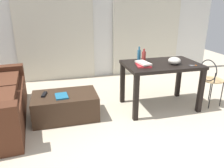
{
  "coord_description": "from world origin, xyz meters",
  "views": [
    {
      "loc": [
        -1.11,
        -1.37,
        1.68
      ],
      "look_at": [
        -0.25,
        1.92,
        0.42
      ],
      "focal_mm": 35.43,
      "sensor_mm": 36.0,
      "label": 1
    }
  ],
  "objects": [
    {
      "name": "scissors",
      "position": [
        0.95,
        1.49,
        0.77
      ],
      "size": [
        0.12,
        0.06,
        0.0
      ],
      "color": "#9EA0A5",
      "rests_on": "craft_table"
    },
    {
      "name": "book_stack",
      "position": [
        0.19,
        1.68,
        0.79
      ],
      "size": [
        0.26,
        0.32,
        0.06
      ],
      "color": "red",
      "rests_on": "craft_table"
    },
    {
      "name": "curtains",
      "position": [
        0.0,
        3.64,
        1.02
      ],
      "size": [
        3.8,
        0.03,
        2.04
      ],
      "color": "beige",
      "rests_on": "ground"
    },
    {
      "name": "magazine",
      "position": [
        -1.07,
        1.69,
        0.39
      ],
      "size": [
        0.19,
        0.25,
        0.02
      ],
      "primitive_type": "cube",
      "rotation": [
        0.0,
        0.0,
        0.07
      ],
      "color": "#1E668C",
      "rests_on": "coffee_table"
    },
    {
      "name": "ground_plane",
      "position": [
        0.0,
        1.46,
        0.0
      ],
      "size": [
        8.93,
        8.93,
        0.0
      ],
      "primitive_type": "plane",
      "color": "beige"
    },
    {
      "name": "coffee_table",
      "position": [
        -1.03,
        1.77,
        0.19
      ],
      "size": [
        0.96,
        0.59,
        0.38
      ],
      "color": "#382619",
      "rests_on": "ground"
    },
    {
      "name": "craft_table",
      "position": [
        0.53,
        1.75,
        0.65
      ],
      "size": [
        1.2,
        0.77,
        0.77
      ],
      "color": "black",
      "rests_on": "ground"
    },
    {
      "name": "wire_chair",
      "position": [
        1.37,
        1.59,
        0.51
      ],
      "size": [
        0.36,
        0.38,
        0.81
      ],
      "color": "tan",
      "rests_on": "ground"
    },
    {
      "name": "bowl",
      "position": [
        0.69,
        1.64,
        0.82
      ],
      "size": [
        0.2,
        0.2,
        0.11
      ],
      "primitive_type": "ellipsoid",
      "color": "beige",
      "rests_on": "craft_table"
    },
    {
      "name": "bottle_far",
      "position": [
        0.29,
        1.91,
        0.86
      ],
      "size": [
        0.07,
        0.07,
        0.22
      ],
      "color": "#99332D",
      "rests_on": "craft_table"
    },
    {
      "name": "wall_back",
      "position": [
        0.0,
        3.72,
        1.22
      ],
      "size": [
        5.56,
        0.1,
        2.44
      ],
      "primitive_type": "cube",
      "color": "silver",
      "rests_on": "ground"
    },
    {
      "name": "bottle_near",
      "position": [
        0.25,
        2.03,
        0.86
      ],
      "size": [
        0.06,
        0.06,
        0.23
      ],
      "color": "teal",
      "rests_on": "craft_table"
    },
    {
      "name": "tv_remote_primary",
      "position": [
        -1.32,
        1.81,
        0.39
      ],
      "size": [
        0.09,
        0.19,
        0.03
      ],
      "primitive_type": "cube",
      "rotation": [
        0.0,
        0.0,
        -0.21
      ],
      "color": "black",
      "rests_on": "coffee_table"
    }
  ]
}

